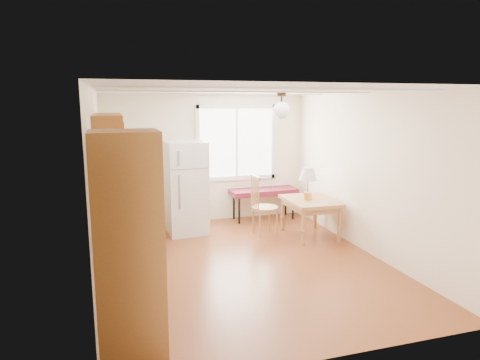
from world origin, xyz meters
name	(u,v)px	position (x,y,z in m)	size (l,w,h in m)	color
room_shell	(245,180)	(0.00, 0.00, 1.25)	(4.60, 5.60, 2.62)	#5C2813
kitchen_run	(124,231)	(-1.72, -0.63, 0.84)	(0.65, 3.40, 2.20)	brown
window_unit	(237,143)	(0.60, 2.47, 1.55)	(1.64, 0.05, 1.51)	white
pendant_light	(281,109)	(0.70, 0.40, 2.24)	(0.26, 0.26, 0.40)	#2F2015
refrigerator	(186,188)	(-0.56, 1.77, 0.83)	(0.73, 0.74, 1.67)	silver
bench	(263,192)	(1.09, 2.22, 0.56)	(1.36, 0.53, 0.62)	maroon
dining_table	(310,205)	(1.50, 0.94, 0.57)	(0.82, 1.08, 0.67)	#9E6A3C
chair	(260,201)	(0.67, 1.26, 0.62)	(0.47, 0.47, 1.08)	#9E6A3C
table_lamp	(308,177)	(1.43, 0.93, 1.08)	(0.33, 0.33, 0.56)	gold
coffee_maker	(123,221)	(-1.72, -0.90, 1.04)	(0.21, 0.26, 0.37)	black
kettle	(116,217)	(-1.80, -0.53, 0.99)	(0.12, 0.12, 0.22)	red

